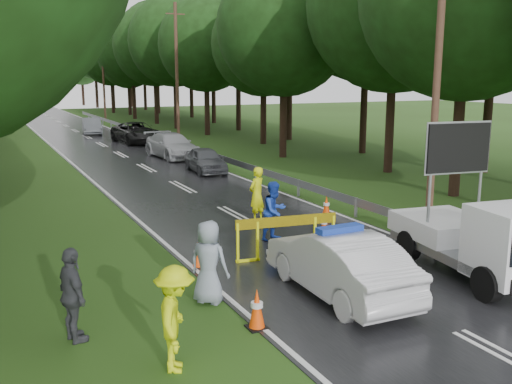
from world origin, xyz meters
TOP-DOWN VIEW (x-y plane):
  - ground at (0.00, 0.00)m, footprint 160.00×160.00m
  - road at (0.00, 30.00)m, footprint 7.00×140.00m
  - guardrail at (3.70, 29.67)m, footprint 0.12×60.06m
  - utility_pole_near at (5.20, 2.00)m, footprint 1.40×0.24m
  - utility_pole_mid at (5.20, 28.00)m, footprint 1.40×0.24m
  - utility_pole_far at (5.20, 54.00)m, footprint 1.40×0.24m
  - police_sedan at (-1.01, -1.83)m, footprint 1.69×4.49m
  - work_truck at (2.79, -2.44)m, footprint 2.69×4.90m
  - barrier at (-0.77, 1.00)m, footprint 2.86×0.47m
  - officer at (0.29, 5.00)m, footprint 0.82×0.72m
  - civilian at (-0.20, 2.78)m, footprint 1.04×0.92m
  - bystander_left at (-5.38, -3.44)m, footprint 1.08×1.35m
  - bystander_mid at (-6.75, -1.60)m, footprint 0.65×1.14m
  - bystander_right at (-3.80, -0.96)m, footprint 1.03×1.07m
  - queue_car_first at (2.42, 15.36)m, footprint 1.82×3.89m
  - queue_car_second at (2.56, 21.36)m, footprint 2.49×5.26m
  - queue_car_third at (2.60, 29.92)m, footprint 3.03×5.76m
  - queue_car_fourth at (0.80, 38.05)m, footprint 1.99×4.41m
  - cone_near_left at (-3.44, -2.60)m, footprint 0.39×0.39m
  - cone_center at (0.50, 0.00)m, footprint 0.34×0.34m
  - cone_far at (1.40, 2.50)m, footprint 0.32×0.32m
  - cone_left_mid at (-3.20, 1.38)m, footprint 0.32×0.32m
  - cone_right at (2.79, 4.50)m, footprint 0.36×0.36m

SIDE VIEW (x-z plane):
  - ground at x=0.00m, z-range 0.00..0.00m
  - road at x=0.00m, z-range 0.00..0.02m
  - cone_left_mid at x=-3.20m, z-range -0.01..0.67m
  - cone_far at x=1.40m, z-range -0.01..0.68m
  - cone_center at x=0.50m, z-range -0.01..0.70m
  - cone_right at x=2.79m, z-range -0.01..0.76m
  - cone_near_left at x=-3.44m, z-range -0.01..0.81m
  - guardrail at x=3.70m, z-range 0.20..0.90m
  - queue_car_first at x=2.42m, z-range 0.00..1.29m
  - queue_car_fourth at x=0.80m, z-range 0.00..1.40m
  - police_sedan at x=-1.01m, z-range -0.07..1.54m
  - queue_car_second at x=2.56m, z-range 0.00..1.48m
  - queue_car_third at x=2.60m, z-range 0.00..1.54m
  - civilian at x=-0.20m, z-range 0.00..1.80m
  - barrier at x=-0.77m, z-range 0.30..1.49m
  - bystander_mid at x=-6.75m, z-range 0.00..1.82m
  - bystander_left at x=-5.38m, z-range 0.00..1.83m
  - bystander_right at x=-3.80m, z-range 0.00..1.85m
  - officer at x=0.29m, z-range 0.00..1.89m
  - work_truck at x=2.79m, z-range -0.85..2.87m
  - utility_pole_near at x=5.20m, z-range 0.06..10.06m
  - utility_pole_mid at x=5.20m, z-range 0.06..10.06m
  - utility_pole_far at x=5.20m, z-range 0.06..10.06m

